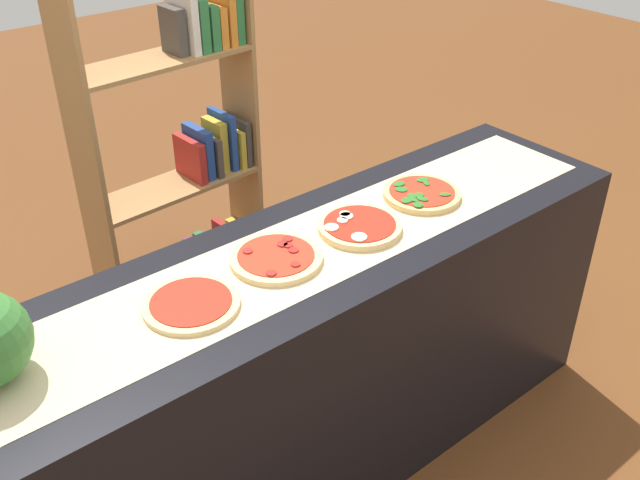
{
  "coord_description": "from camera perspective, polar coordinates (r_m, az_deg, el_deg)",
  "views": [
    {
      "loc": [
        -1.13,
        -1.38,
        2.03
      ],
      "look_at": [
        0.0,
        0.0,
        0.9
      ],
      "focal_mm": 40.55,
      "sensor_mm": 36.0,
      "label": 1
    }
  ],
  "objects": [
    {
      "name": "pizza_spinach_3",
      "position": [
        2.38,
        8.02,
        3.63
      ],
      "size": [
        0.25,
        0.25,
        0.03
      ],
      "color": "#DBB26B",
      "rests_on": "parchment_paper"
    },
    {
      "name": "pizza_mozzarella_2",
      "position": [
        2.19,
        3.12,
        1.08
      ],
      "size": [
        0.26,
        0.26,
        0.03
      ],
      "color": "#E5C17F",
      "rests_on": "parchment_paper"
    },
    {
      "name": "bookshelf",
      "position": [
        3.13,
        -10.25,
        8.11
      ],
      "size": [
        0.78,
        0.29,
        1.68
      ],
      "color": "#A87A47",
      "rests_on": "ground_plane"
    },
    {
      "name": "pizza_plain_0",
      "position": [
        1.9,
        -10.13,
        -4.97
      ],
      "size": [
        0.25,
        0.25,
        0.02
      ],
      "color": "#E5C17F",
      "rests_on": "parchment_paper"
    },
    {
      "name": "ground_plane",
      "position": [
        2.7,
        0.0,
        -16.42
      ],
      "size": [
        12.0,
        12.0,
        0.0
      ],
      "primitive_type": "plane",
      "color": "brown"
    },
    {
      "name": "parchment_paper",
      "position": [
        2.12,
        0.0,
        -0.43
      ],
      "size": [
        2.04,
        0.36,
        0.0
      ],
      "primitive_type": "cube",
      "color": "beige",
      "rests_on": "counter"
    },
    {
      "name": "pizza_pepperoni_1",
      "position": [
        2.05,
        -3.49,
        -1.4
      ],
      "size": [
        0.27,
        0.27,
        0.02
      ],
      "color": "#E5C17F",
      "rests_on": "parchment_paper"
    },
    {
      "name": "counter",
      "position": [
        2.39,
        0.0,
        -9.41
      ],
      "size": [
        2.17,
        0.56,
        0.88
      ],
      "primitive_type": "cube",
      "color": "black",
      "rests_on": "ground_plane"
    }
  ]
}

